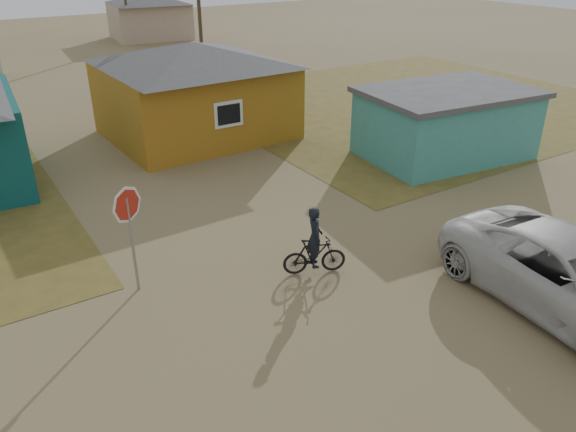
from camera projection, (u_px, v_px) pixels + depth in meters
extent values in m
plane|color=olive|center=(356.00, 319.00, 12.56)|extent=(120.00, 120.00, 0.00)
cube|color=brown|center=(410.00, 102.00, 29.12)|extent=(20.00, 18.00, 0.00)
cube|color=#9F6918|center=(196.00, 101.00, 23.67)|extent=(7.21, 6.24, 3.00)
pyramid|color=#3C3C3F|center=(192.00, 53.00, 22.80)|extent=(7.72, 6.76, 0.90)
cube|color=silver|center=(229.00, 114.00, 21.31)|extent=(1.20, 0.06, 1.00)
cube|color=black|center=(229.00, 114.00, 21.29)|extent=(0.95, 0.04, 0.75)
cube|color=teal|center=(445.00, 126.00, 21.51)|extent=(6.39, 4.61, 2.40)
cube|color=#3C3C3F|center=(450.00, 92.00, 20.94)|extent=(6.71, 4.93, 0.20)
cube|color=tan|center=(150.00, 21.00, 46.95)|extent=(6.41, 5.50, 2.80)
cylinder|color=#413627|center=(199.00, 13.00, 30.52)|extent=(0.20, 0.20, 8.00)
cylinder|color=gray|center=(133.00, 245.00, 13.10)|extent=(0.07, 0.07, 2.43)
imported|color=black|center=(314.00, 256.00, 14.11)|extent=(1.66, 1.05, 0.97)
imported|color=black|center=(315.00, 237.00, 13.87)|extent=(0.58, 0.68, 1.59)
imported|color=beige|center=(574.00, 277.00, 12.53)|extent=(3.30, 6.43, 1.73)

